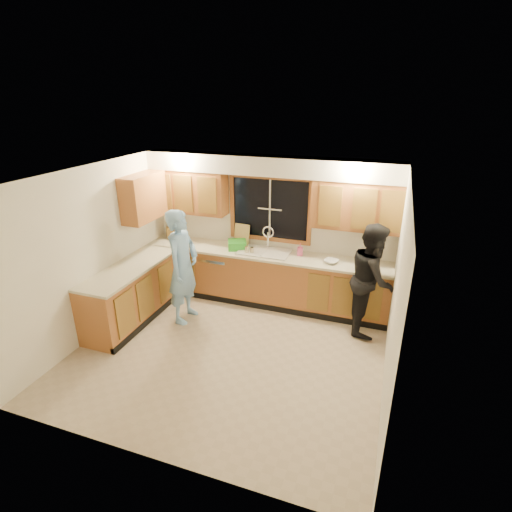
{
  "coord_description": "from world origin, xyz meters",
  "views": [
    {
      "loc": [
        1.92,
        -4.33,
        3.42
      ],
      "look_at": [
        0.18,
        0.65,
        1.25
      ],
      "focal_mm": 28.0,
      "sensor_mm": 36.0,
      "label": 1
    }
  ],
  "objects_px": {
    "soap_bottle": "(300,250)",
    "woman": "(372,279)",
    "man": "(183,267)",
    "knife_block": "(170,233)",
    "stove": "(109,311)",
    "sink": "(264,255)",
    "dishwasher": "(219,273)",
    "bowl": "(331,261)",
    "dish_crate": "(237,245)"
  },
  "relations": [
    {
      "from": "man",
      "to": "bowl",
      "type": "xyz_separation_m",
      "value": [
        2.15,
        0.89,
        0.03
      ]
    },
    {
      "from": "sink",
      "to": "dishwasher",
      "type": "bearing_deg",
      "value": -179.01
    },
    {
      "from": "man",
      "to": "woman",
      "type": "height_order",
      "value": "man"
    },
    {
      "from": "sink",
      "to": "man",
      "type": "relative_size",
      "value": 0.47
    },
    {
      "from": "woman",
      "to": "dish_crate",
      "type": "relative_size",
      "value": 5.62
    },
    {
      "from": "woman",
      "to": "sink",
      "type": "bearing_deg",
      "value": 76.22
    },
    {
      "from": "woman",
      "to": "soap_bottle",
      "type": "height_order",
      "value": "woman"
    },
    {
      "from": "man",
      "to": "bowl",
      "type": "height_order",
      "value": "man"
    },
    {
      "from": "knife_block",
      "to": "soap_bottle",
      "type": "relative_size",
      "value": 1.12
    },
    {
      "from": "man",
      "to": "dish_crate",
      "type": "distance_m",
      "value": 1.11
    },
    {
      "from": "dish_crate",
      "to": "soap_bottle",
      "type": "xyz_separation_m",
      "value": [
        1.09,
        0.06,
        0.03
      ]
    },
    {
      "from": "stove",
      "to": "knife_block",
      "type": "xyz_separation_m",
      "value": [
        -0.04,
        1.89,
        0.58
      ]
    },
    {
      "from": "man",
      "to": "sink",
      "type": "bearing_deg",
      "value": -45.36
    },
    {
      "from": "stove",
      "to": "woman",
      "type": "bearing_deg",
      "value": 22.69
    },
    {
      "from": "dishwasher",
      "to": "knife_block",
      "type": "relative_size",
      "value": 3.63
    },
    {
      "from": "man",
      "to": "dishwasher",
      "type": "bearing_deg",
      "value": -8.88
    },
    {
      "from": "dishwasher",
      "to": "man",
      "type": "height_order",
      "value": "man"
    },
    {
      "from": "sink",
      "to": "soap_bottle",
      "type": "bearing_deg",
      "value": 6.85
    },
    {
      "from": "stove",
      "to": "dish_crate",
      "type": "relative_size",
      "value": 2.96
    },
    {
      "from": "sink",
      "to": "bowl",
      "type": "relative_size",
      "value": 3.89
    },
    {
      "from": "man",
      "to": "bowl",
      "type": "distance_m",
      "value": 2.33
    },
    {
      "from": "woman",
      "to": "man",
      "type": "bearing_deg",
      "value": 99.53
    },
    {
      "from": "man",
      "to": "knife_block",
      "type": "distance_m",
      "value": 1.33
    },
    {
      "from": "sink",
      "to": "man",
      "type": "distance_m",
      "value": 1.41
    },
    {
      "from": "dishwasher",
      "to": "soap_bottle",
      "type": "xyz_separation_m",
      "value": [
        1.44,
        0.09,
        0.61
      ]
    },
    {
      "from": "sink",
      "to": "dish_crate",
      "type": "distance_m",
      "value": 0.52
    },
    {
      "from": "stove",
      "to": "woman",
      "type": "distance_m",
      "value": 3.91
    },
    {
      "from": "woman",
      "to": "bowl",
      "type": "distance_m",
      "value": 0.7
    },
    {
      "from": "stove",
      "to": "dish_crate",
      "type": "height_order",
      "value": "dish_crate"
    },
    {
      "from": "sink",
      "to": "woman",
      "type": "xyz_separation_m",
      "value": [
        1.79,
        -0.32,
        -0.01
      ]
    },
    {
      "from": "knife_block",
      "to": "soap_bottle",
      "type": "xyz_separation_m",
      "value": [
        2.43,
        0.0,
        -0.01
      ]
    },
    {
      "from": "knife_block",
      "to": "bowl",
      "type": "bearing_deg",
      "value": -42.88
    },
    {
      "from": "dishwasher",
      "to": "bowl",
      "type": "xyz_separation_m",
      "value": [
        1.99,
        -0.07,
        0.54
      ]
    },
    {
      "from": "dishwasher",
      "to": "knife_block",
      "type": "height_order",
      "value": "knife_block"
    },
    {
      "from": "dishwasher",
      "to": "knife_block",
      "type": "xyz_separation_m",
      "value": [
        -0.99,
        0.08,
        0.62
      ]
    },
    {
      "from": "man",
      "to": "knife_block",
      "type": "height_order",
      "value": "man"
    },
    {
      "from": "dish_crate",
      "to": "sink",
      "type": "bearing_deg",
      "value": -1.43
    },
    {
      "from": "knife_block",
      "to": "bowl",
      "type": "height_order",
      "value": "knife_block"
    },
    {
      "from": "stove",
      "to": "soap_bottle",
      "type": "bearing_deg",
      "value": 38.38
    },
    {
      "from": "dishwasher",
      "to": "stove",
      "type": "distance_m",
      "value": 2.04
    },
    {
      "from": "sink",
      "to": "stove",
      "type": "xyz_separation_m",
      "value": [
        -1.8,
        -1.82,
        -0.41
      ]
    },
    {
      "from": "soap_bottle",
      "to": "woman",
      "type": "bearing_deg",
      "value": -18.33
    },
    {
      "from": "sink",
      "to": "bowl",
      "type": "xyz_separation_m",
      "value": [
        1.14,
        -0.08,
        0.08
      ]
    },
    {
      "from": "knife_block",
      "to": "man",
      "type": "bearing_deg",
      "value": -91.63
    },
    {
      "from": "man",
      "to": "dish_crate",
      "type": "bearing_deg",
      "value": -26.72
    },
    {
      "from": "man",
      "to": "knife_block",
      "type": "bearing_deg",
      "value": 39.23
    },
    {
      "from": "stove",
      "to": "soap_bottle",
      "type": "relative_size",
      "value": 4.48
    },
    {
      "from": "dishwasher",
      "to": "knife_block",
      "type": "distance_m",
      "value": 1.17
    },
    {
      "from": "woman",
      "to": "dish_crate",
      "type": "height_order",
      "value": "woman"
    },
    {
      "from": "stove",
      "to": "soap_bottle",
      "type": "height_order",
      "value": "soap_bottle"
    }
  ]
}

